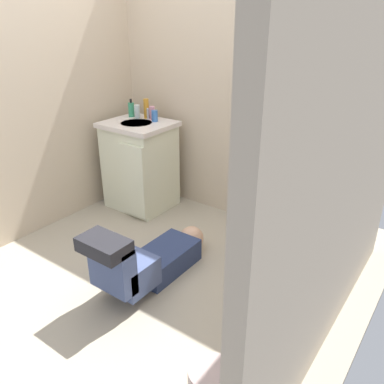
{
  "coord_description": "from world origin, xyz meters",
  "views": [
    {
      "loc": [
        1.63,
        -1.83,
        1.72
      ],
      "look_at": [
        0.02,
        0.41,
        0.45
      ],
      "focal_mm": 36.83,
      "sensor_mm": 36.0,
      "label": 1
    }
  ],
  "objects_px": {
    "bottle_clear": "(137,112)",
    "toilet_paper_roll": "(283,321)",
    "person_plumber": "(147,259)",
    "toilet": "(307,212)",
    "toiletry_bag": "(334,156)",
    "bottle_pink": "(152,113)",
    "bottle_amber": "(146,109)",
    "tissue_box": "(313,152)",
    "vanity_cabinet": "(140,165)",
    "bottle_blue": "(155,116)",
    "paper_towel_roll": "(248,248)",
    "faucet": "(148,114)",
    "soap_dispenser": "(131,109)"
  },
  "relations": [
    {
      "from": "bottle_clear",
      "to": "toilet_paper_roll",
      "type": "distance_m",
      "value": 2.25
    },
    {
      "from": "person_plumber",
      "to": "toilet",
      "type": "bearing_deg",
      "value": 51.62
    },
    {
      "from": "toiletry_bag",
      "to": "bottle_pink",
      "type": "xyz_separation_m",
      "value": [
        -1.66,
        -0.01,
        0.08
      ]
    },
    {
      "from": "bottle_clear",
      "to": "bottle_amber",
      "type": "bearing_deg",
      "value": 38.91
    },
    {
      "from": "tissue_box",
      "to": "bottle_pink",
      "type": "bearing_deg",
      "value": -179.49
    },
    {
      "from": "vanity_cabinet",
      "to": "toiletry_bag",
      "type": "xyz_separation_m",
      "value": [
        1.7,
        0.17,
        0.39
      ]
    },
    {
      "from": "vanity_cabinet",
      "to": "bottle_blue",
      "type": "xyz_separation_m",
      "value": [
        0.1,
        0.12,
        0.45
      ]
    },
    {
      "from": "bottle_clear",
      "to": "toilet_paper_roll",
      "type": "xyz_separation_m",
      "value": [
        1.9,
        -0.85,
        -0.83
      ]
    },
    {
      "from": "toiletry_bag",
      "to": "tissue_box",
      "type": "bearing_deg",
      "value": 180.0
    },
    {
      "from": "tissue_box",
      "to": "bottle_amber",
      "type": "xyz_separation_m",
      "value": [
        -1.59,
        -0.01,
        0.11
      ]
    },
    {
      "from": "bottle_clear",
      "to": "paper_towel_roll",
      "type": "distance_m",
      "value": 1.63
    },
    {
      "from": "toilet",
      "to": "person_plumber",
      "type": "distance_m",
      "value": 1.22
    },
    {
      "from": "faucet",
      "to": "bottle_blue",
      "type": "bearing_deg",
      "value": -15.45
    },
    {
      "from": "vanity_cabinet",
      "to": "paper_towel_roll",
      "type": "relative_size",
      "value": 3.6
    },
    {
      "from": "bottle_amber",
      "to": "bottle_blue",
      "type": "relative_size",
      "value": 1.79
    },
    {
      "from": "bottle_clear",
      "to": "bottle_pink",
      "type": "relative_size",
      "value": 1.02
    },
    {
      "from": "bottle_clear",
      "to": "bottle_amber",
      "type": "relative_size",
      "value": 0.69
    },
    {
      "from": "bottle_pink",
      "to": "toilet_paper_roll",
      "type": "height_order",
      "value": "bottle_pink"
    },
    {
      "from": "toilet_paper_roll",
      "to": "vanity_cabinet",
      "type": "bearing_deg",
      "value": 157.57
    },
    {
      "from": "bottle_amber",
      "to": "toilet_paper_roll",
      "type": "relative_size",
      "value": 1.62
    },
    {
      "from": "bottle_blue",
      "to": "bottle_pink",
      "type": "bearing_deg",
      "value": 148.57
    },
    {
      "from": "vanity_cabinet",
      "to": "tissue_box",
      "type": "height_order",
      "value": "tissue_box"
    },
    {
      "from": "toilet",
      "to": "bottle_amber",
      "type": "height_order",
      "value": "bottle_amber"
    },
    {
      "from": "toilet",
      "to": "person_plumber",
      "type": "relative_size",
      "value": 0.7
    },
    {
      "from": "toilet",
      "to": "paper_towel_roll",
      "type": "distance_m",
      "value": 0.51
    },
    {
      "from": "bottle_blue",
      "to": "toilet_paper_roll",
      "type": "xyz_separation_m",
      "value": [
        1.7,
        -0.86,
        -0.82
      ]
    },
    {
      "from": "toilet_paper_roll",
      "to": "paper_towel_roll",
      "type": "bearing_deg",
      "value": 135.23
    },
    {
      "from": "vanity_cabinet",
      "to": "bottle_clear",
      "type": "bearing_deg",
      "value": 133.48
    },
    {
      "from": "toiletry_bag",
      "to": "toilet",
      "type": "bearing_deg",
      "value": -139.23
    },
    {
      "from": "faucet",
      "to": "toiletry_bag",
      "type": "relative_size",
      "value": 0.81
    },
    {
      "from": "toiletry_bag",
      "to": "bottle_blue",
      "type": "relative_size",
      "value": 1.24
    },
    {
      "from": "toiletry_bag",
      "to": "bottle_blue",
      "type": "distance_m",
      "value": 1.6
    },
    {
      "from": "bottle_blue",
      "to": "paper_towel_roll",
      "type": "bearing_deg",
      "value": -16.7
    },
    {
      "from": "toilet",
      "to": "person_plumber",
      "type": "xyz_separation_m",
      "value": [
        -0.75,
        -0.95,
        -0.19
      ]
    },
    {
      "from": "bottle_amber",
      "to": "bottle_clear",
      "type": "bearing_deg",
      "value": -141.09
    },
    {
      "from": "toiletry_bag",
      "to": "soap_dispenser",
      "type": "distance_m",
      "value": 1.89
    },
    {
      "from": "paper_towel_roll",
      "to": "bottle_pink",
      "type": "bearing_deg",
      "value": 162.48
    },
    {
      "from": "vanity_cabinet",
      "to": "toiletry_bag",
      "type": "relative_size",
      "value": 6.61
    },
    {
      "from": "soap_dispenser",
      "to": "bottle_amber",
      "type": "distance_m",
      "value": 0.16
    },
    {
      "from": "tissue_box",
      "to": "bottle_amber",
      "type": "height_order",
      "value": "bottle_amber"
    },
    {
      "from": "tissue_box",
      "to": "bottle_pink",
      "type": "distance_m",
      "value": 1.51
    },
    {
      "from": "bottle_clear",
      "to": "toilet",
      "type": "bearing_deg",
      "value": -1.03
    },
    {
      "from": "toiletry_bag",
      "to": "toilet_paper_roll",
      "type": "distance_m",
      "value": 1.19
    },
    {
      "from": "faucet",
      "to": "soap_dispenser",
      "type": "bearing_deg",
      "value": -173.99
    },
    {
      "from": "paper_towel_roll",
      "to": "toilet_paper_roll",
      "type": "xyz_separation_m",
      "value": [
        0.51,
        -0.5,
        -0.06
      ]
    },
    {
      "from": "vanity_cabinet",
      "to": "paper_towel_roll",
      "type": "height_order",
      "value": "vanity_cabinet"
    },
    {
      "from": "toilet_paper_roll",
      "to": "toiletry_bag",
      "type": "bearing_deg",
      "value": 96.36
    },
    {
      "from": "soap_dispenser",
      "to": "bottle_clear",
      "type": "height_order",
      "value": "soap_dispenser"
    },
    {
      "from": "faucet",
      "to": "bottle_pink",
      "type": "distance_m",
      "value": 0.04
    },
    {
      "from": "tissue_box",
      "to": "soap_dispenser",
      "type": "xyz_separation_m",
      "value": [
        -1.74,
        -0.04,
        0.09
      ]
    }
  ]
}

